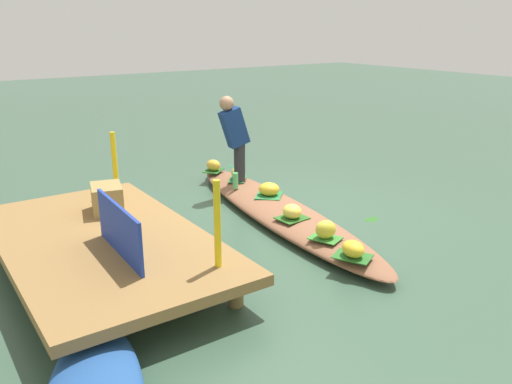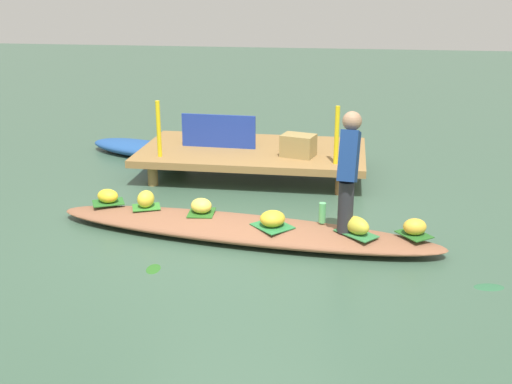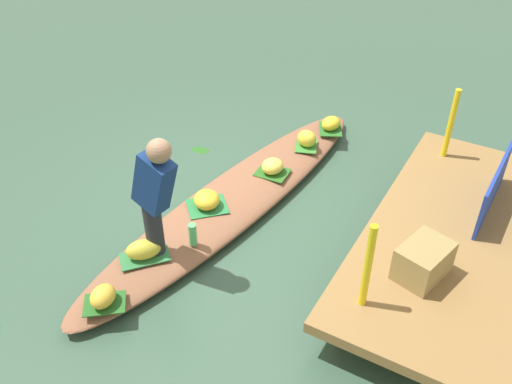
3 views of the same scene
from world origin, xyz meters
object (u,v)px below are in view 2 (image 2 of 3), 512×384
banana_bunch_1 (201,206)px  banana_bunch_4 (146,199)px  moored_boat (140,148)px  water_bottle (322,213)px  produce_crate (298,145)px  banana_bunch_0 (108,196)px  banana_bunch_3 (415,227)px  banana_bunch_2 (357,225)px  banana_bunch_5 (273,219)px  market_banner (218,131)px  vendor_boat (243,229)px  vendor_person (349,165)px

banana_bunch_1 → banana_bunch_4: banana_bunch_4 is taller
moored_boat → water_bottle: size_ratio=8.17×
banana_bunch_4 → produce_crate: produce_crate is taller
banana_bunch_0 → banana_bunch_3: bearing=-7.6°
moored_boat → banana_bunch_2: bearing=-23.9°
banana_bunch_5 → market_banner: market_banner is taller
banana_bunch_5 → vendor_boat: bearing=162.6°
banana_bunch_4 → banana_bunch_5: 1.56m
vendor_boat → banana_bunch_5: 0.40m
banana_bunch_1 → vendor_person: size_ratio=0.20×
banana_bunch_1 → banana_bunch_2: bearing=-11.7°
banana_bunch_0 → water_bottle: size_ratio=1.14×
vendor_boat → banana_bunch_0: 1.72m
vendor_boat → banana_bunch_4: size_ratio=19.33×
vendor_boat → banana_bunch_3: 1.84m
vendor_boat → vendor_person: (1.12, -0.07, 0.79)m
banana_bunch_1 → banana_bunch_3: (2.32, -0.29, 0.00)m
water_bottle → banana_bunch_5: bearing=-159.3°
moored_boat → produce_crate: (2.63, -1.05, 0.42)m
banana_bunch_5 → market_banner: bearing=114.1°
banana_bunch_0 → banana_bunch_4: size_ratio=1.13×
market_banner → vendor_boat: bearing=-70.2°
banana_bunch_0 → banana_bunch_4: banana_bunch_4 is taller
market_banner → moored_boat: bearing=154.8°
vendor_boat → water_bottle: water_bottle is taller
vendor_boat → moored_boat: moored_boat is taller
banana_bunch_4 → banana_bunch_1: bearing=-7.1°
banana_bunch_3 → produce_crate: (-1.39, 2.16, 0.26)m
banana_bunch_2 → water_bottle: 0.46m
banana_bunch_4 → vendor_person: vendor_person is taller
moored_boat → water_bottle: (3.07, -3.00, 0.18)m
banana_bunch_4 → produce_crate: bearing=47.9°
banana_bunch_0 → banana_bunch_4: 0.50m
banana_bunch_2 → market_banner: market_banner is taller
water_bottle → market_banner: market_banner is taller
banana_bunch_2 → water_bottle: bearing=143.4°
water_bottle → market_banner: 2.78m
vendor_person → banana_bunch_1: bearing=171.5°
banana_bunch_5 → water_bottle: bearing=20.7°
banana_bunch_0 → produce_crate: (2.10, 1.69, 0.26)m
vendor_boat → vendor_person: bearing=3.8°
banana_bunch_1 → market_banner: bearing=96.5°
banana_bunch_1 → banana_bunch_2: size_ratio=0.78×
banana_bunch_3 → banana_bunch_4: banana_bunch_4 is taller
banana_bunch_4 → banana_bunch_0: bearing=170.0°
banana_bunch_5 → produce_crate: (0.09, 2.14, 0.26)m
vendor_person → banana_bunch_3: bearing=-4.3°
vendor_boat → banana_bunch_2: (1.23, -0.19, 0.19)m
banana_bunch_5 → banana_bunch_2: bearing=-5.0°
market_banner → produce_crate: size_ratio=2.46×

